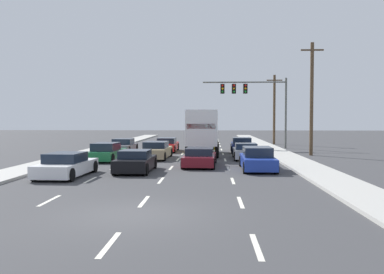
% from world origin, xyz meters
% --- Properties ---
extents(ground_plane, '(140.00, 140.00, 0.00)m').
position_xyz_m(ground_plane, '(0.00, 25.00, 0.00)').
color(ground_plane, '#3D3D3F').
extents(sidewalk_right, '(2.26, 80.00, 0.14)m').
position_xyz_m(sidewalk_right, '(8.08, 20.00, 0.07)').
color(sidewalk_right, '#B2AFA8').
rests_on(sidewalk_right, ground_plane).
extents(sidewalk_left, '(2.26, 80.00, 0.14)m').
position_xyz_m(sidewalk_left, '(-8.08, 20.00, 0.07)').
color(sidewalk_left, '#B2AFA8').
rests_on(sidewalk_left, ground_plane).
extents(lane_markings, '(6.94, 62.00, 0.01)m').
position_xyz_m(lane_markings, '(-0.00, 21.98, 0.00)').
color(lane_markings, silver).
rests_on(lane_markings, ground_plane).
extents(car_gray, '(1.93, 4.54, 1.20)m').
position_xyz_m(car_gray, '(-5.32, 23.42, 0.55)').
color(car_gray, slate).
rests_on(car_gray, ground_plane).
extents(car_green, '(2.03, 4.69, 1.27)m').
position_xyz_m(car_green, '(-4.92, 16.16, 0.58)').
color(car_green, '#196B38').
rests_on(car_green, ground_plane).
extents(car_white, '(2.14, 4.55, 1.22)m').
position_xyz_m(car_white, '(-4.96, 8.09, 0.56)').
color(car_white, white).
rests_on(car_white, ground_plane).
extents(car_red, '(1.85, 4.67, 1.24)m').
position_xyz_m(car_red, '(-1.57, 24.53, 0.58)').
color(car_red, red).
rests_on(car_red, ground_plane).
extents(car_tan, '(2.04, 4.74, 1.26)m').
position_xyz_m(car_tan, '(-1.65, 17.77, 0.59)').
color(car_tan, tan).
rests_on(car_tan, ground_plane).
extents(car_black, '(1.91, 4.17, 1.21)m').
position_xyz_m(car_black, '(-1.80, 10.16, 0.56)').
color(car_black, black).
rests_on(car_black, ground_plane).
extents(box_truck, '(2.65, 7.81, 3.59)m').
position_xyz_m(box_truck, '(1.76, 20.67, 2.04)').
color(box_truck, white).
rests_on(box_truck, ground_plane).
extents(car_maroon, '(2.14, 4.64, 1.14)m').
position_xyz_m(car_maroon, '(1.70, 13.07, 0.54)').
color(car_maroon, maroon).
rests_on(car_maroon, ground_plane).
extents(car_navy, '(1.99, 4.25, 1.31)m').
position_xyz_m(car_navy, '(5.09, 23.88, 0.60)').
color(car_navy, '#141E4C').
rests_on(car_navy, ground_plane).
extents(car_silver, '(1.88, 4.10, 1.17)m').
position_xyz_m(car_silver, '(4.92, 17.68, 0.53)').
color(car_silver, '#B7BABF').
rests_on(car_silver, ground_plane).
extents(car_blue, '(1.92, 4.57, 1.32)m').
position_xyz_m(car_blue, '(5.05, 11.34, 0.60)').
color(car_blue, '#1E389E').
rests_on(car_blue, ground_plane).
extents(traffic_signal_mast, '(8.35, 0.69, 7.01)m').
position_xyz_m(traffic_signal_mast, '(6.07, 28.88, 5.44)').
color(traffic_signal_mast, '#595B56').
rests_on(traffic_signal_mast, ground_plane).
extents(utility_pole_mid, '(1.80, 0.28, 9.01)m').
position_xyz_m(utility_pole_mid, '(10.43, 21.00, 4.64)').
color(utility_pole_mid, brown).
rests_on(utility_pole_mid, ground_plane).
extents(utility_pole_far, '(1.80, 0.28, 8.01)m').
position_xyz_m(utility_pole_far, '(9.72, 35.66, 4.14)').
color(utility_pole_far, brown).
rests_on(utility_pole_far, ground_plane).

